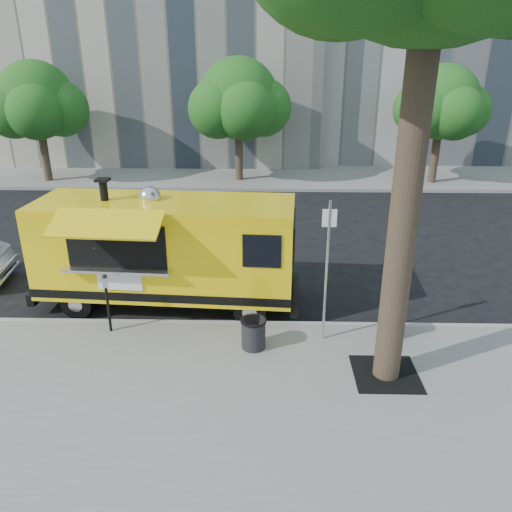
{
  "coord_description": "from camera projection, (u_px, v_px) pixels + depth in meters",
  "views": [
    {
      "loc": [
        0.37,
        -10.65,
        5.71
      ],
      "look_at": [
        0.11,
        0.0,
        1.37
      ],
      "focal_mm": 35.0,
      "sensor_mm": 36.0,
      "label": 1
    }
  ],
  "objects": [
    {
      "name": "trash_bin_right",
      "position": [
        253.0,
        333.0,
        10.06
      ],
      "size": [
        0.53,
        0.53,
        0.63
      ],
      "color": "black",
      "rests_on": "sidewalk"
    },
    {
      "name": "sign_post",
      "position": [
        327.0,
        264.0,
        9.86
      ],
      "size": [
        0.28,
        0.06,
        3.0
      ],
      "color": "silver",
      "rests_on": "sidewalk"
    },
    {
      "name": "far_tree_b",
      "position": [
        238.0,
        99.0,
        22.36
      ],
      "size": [
        3.6,
        3.6,
        5.5
      ],
      "color": "#33261C",
      "rests_on": "far_sidewalk"
    },
    {
      "name": "trash_bin_left",
      "position": [
        393.0,
        322.0,
        10.48
      ],
      "size": [
        0.5,
        0.5,
        0.6
      ],
      "color": "black",
      "rests_on": "sidewalk"
    },
    {
      "name": "parking_meter",
      "position": [
        107.0,
        296.0,
        10.47
      ],
      "size": [
        0.11,
        0.11,
        1.33
      ],
      "color": "black",
      "rests_on": "sidewalk"
    },
    {
      "name": "tree_well",
      "position": [
        386.0,
        374.0,
        9.31
      ],
      "size": [
        1.2,
        1.2,
        0.02
      ],
      "primitive_type": "cube",
      "color": "black",
      "rests_on": "sidewalk"
    },
    {
      "name": "far_tree_c",
      "position": [
        442.0,
        102.0,
        21.93
      ],
      "size": [
        3.24,
        3.24,
        5.21
      ],
      "color": "#33261C",
      "rests_on": "far_sidewalk"
    },
    {
      "name": "ground",
      "position": [
        252.0,
        309.0,
        12.03
      ],
      "size": [
        120.0,
        120.0,
        0.0
      ],
      "primitive_type": "plane",
      "color": "black",
      "rests_on": "ground"
    },
    {
      "name": "curb",
      "position": [
        250.0,
        325.0,
        11.14
      ],
      "size": [
        60.0,
        0.14,
        0.16
      ],
      "primitive_type": "cube",
      "color": "#999993",
      "rests_on": "ground"
    },
    {
      "name": "far_tree_a",
      "position": [
        36.0,
        100.0,
        22.22
      ],
      "size": [
        3.42,
        3.42,
        5.36
      ],
      "color": "#33261C",
      "rests_on": "far_sidewalk"
    },
    {
      "name": "sidewalk",
      "position": [
        244.0,
        419.0,
        8.29
      ],
      "size": [
        60.0,
        6.0,
        0.15
      ],
      "primitive_type": "cube",
      "color": "gray",
      "rests_on": "ground"
    },
    {
      "name": "far_sidewalk",
      "position": [
        261.0,
        177.0,
        24.5
      ],
      "size": [
        60.0,
        5.0,
        0.15
      ],
      "primitive_type": "cube",
      "color": "gray",
      "rests_on": "ground"
    },
    {
      "name": "food_truck",
      "position": [
        165.0,
        249.0,
        11.7
      ],
      "size": [
        6.37,
        3.08,
        3.08
      ],
      "rotation": [
        0.0,
        0.0,
        -0.06
      ],
      "color": "yellow",
      "rests_on": "ground"
    }
  ]
}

